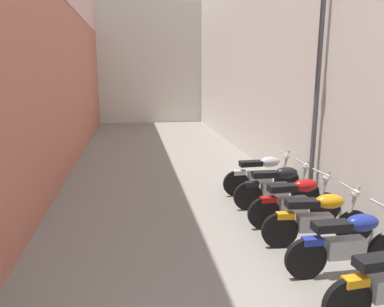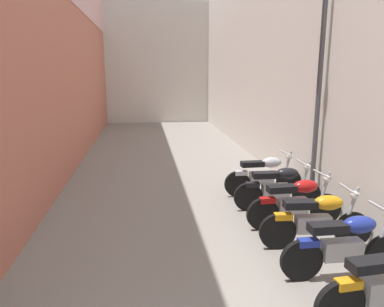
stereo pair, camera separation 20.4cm
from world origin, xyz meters
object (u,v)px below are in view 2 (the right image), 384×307
Objects in this scene: motorcycle_fourth at (346,244)px; motorcycle_fifth at (317,219)px; motorcycle_eighth at (264,174)px; street_lamp at (315,81)px; motorcycle_sixth at (296,201)px; motorcycle_seventh at (278,187)px.

motorcycle_fifth is (-0.00, 0.89, 0.00)m from motorcycle_fourth.
motorcycle_fourth is 3.56m from motorcycle_eighth.
motorcycle_fourth and motorcycle_fifth have the same top height.
motorcycle_fifth is 1.00× the size of motorcycle_eighth.
motorcycle_sixth is at bearing -124.39° from street_lamp.
motorcycle_sixth and motorcycle_eighth have the same top height.
street_lamp is (0.70, 1.86, 2.15)m from motorcycle_fifth.
street_lamp is at bearing 10.30° from motorcycle_seventh.
motorcycle_fourth is 2.62m from motorcycle_seventh.
motorcycle_fifth is 1.74m from motorcycle_seventh.
motorcycle_fourth is at bearing -104.24° from street_lamp.
motorcycle_fifth is at bearing 90.00° from motorcycle_fourth.
motorcycle_fourth is 0.41× the size of street_lamp.
motorcycle_fourth and motorcycle_eighth have the same top height.
motorcycle_sixth is 1.84m from motorcycle_eighth.
motorcycle_seventh and motorcycle_eighth have the same top height.
street_lamp reaches higher than motorcycle_seventh.
motorcycle_sixth is 1.00× the size of motorcycle_seventh.
motorcycle_seventh is at bearing -90.00° from motorcycle_eighth.
motorcycle_fourth and motorcycle_sixth have the same top height.
motorcycle_fifth is at bearing -90.00° from motorcycle_sixth.
street_lamp reaches higher than motorcycle_sixth.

